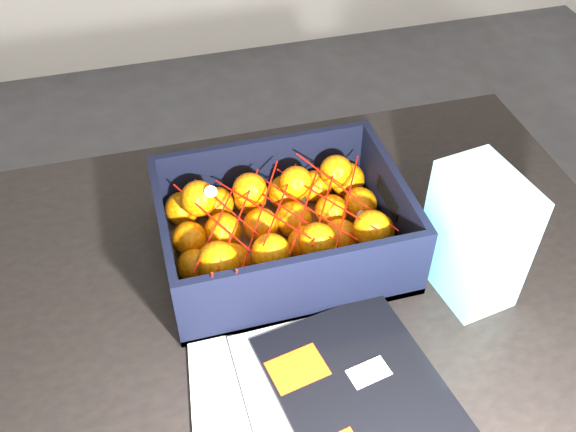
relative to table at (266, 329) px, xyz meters
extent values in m
plane|color=#37383A|center=(0.33, 0.28, -0.65)|extent=(3.50, 3.50, 0.00)
cube|color=black|center=(0.00, 0.00, 0.08)|extent=(1.21, 0.81, 0.04)
cylinder|color=black|center=(0.55, 0.35, -0.30)|extent=(0.06, 0.06, 0.71)
cube|color=silver|center=(-0.04, -0.21, 0.10)|extent=(0.24, 0.30, 0.01)
cube|color=silver|center=(0.04, -0.21, 0.11)|extent=(0.22, 0.28, 0.01)
cube|color=black|center=(0.08, -0.21, 0.11)|extent=(0.25, 0.31, 0.01)
cube|color=#FF3C0D|center=(0.01, -0.16, 0.12)|extent=(0.08, 0.07, 0.00)
cube|color=white|center=(0.10, -0.19, 0.12)|extent=(0.06, 0.04, 0.00)
cube|color=olive|center=(0.05, 0.07, 0.10)|extent=(0.37, 0.28, 0.01)
cube|color=black|center=(0.05, 0.20, 0.16)|extent=(0.37, 0.01, 0.13)
cube|color=black|center=(0.05, -0.06, 0.16)|extent=(0.37, 0.01, 0.13)
cube|color=black|center=(-0.13, 0.07, 0.16)|extent=(0.01, 0.25, 0.13)
cube|color=black|center=(0.23, 0.07, 0.16)|extent=(0.01, 0.25, 0.13)
sphere|color=orange|center=(-0.10, -0.03, 0.14)|extent=(0.05, 0.05, 0.05)
sphere|color=orange|center=(-0.10, 0.04, 0.14)|extent=(0.05, 0.05, 0.05)
sphere|color=orange|center=(-0.10, 0.10, 0.14)|extent=(0.06, 0.06, 0.06)
sphere|color=orange|center=(-0.10, 0.17, 0.14)|extent=(0.06, 0.06, 0.06)
sphere|color=orange|center=(-0.04, -0.03, 0.14)|extent=(0.05, 0.05, 0.05)
sphere|color=orange|center=(-0.04, 0.03, 0.14)|extent=(0.06, 0.06, 0.06)
sphere|color=orange|center=(-0.04, 0.10, 0.14)|extent=(0.06, 0.06, 0.06)
sphere|color=orange|center=(-0.04, 0.17, 0.14)|extent=(0.06, 0.06, 0.06)
sphere|color=orange|center=(0.02, -0.03, 0.14)|extent=(0.06, 0.06, 0.06)
sphere|color=orange|center=(0.02, 0.04, 0.14)|extent=(0.06, 0.06, 0.06)
sphere|color=orange|center=(0.02, 0.10, 0.14)|extent=(0.06, 0.06, 0.06)
sphere|color=orange|center=(0.02, 0.16, 0.14)|extent=(0.05, 0.05, 0.05)
sphere|color=orange|center=(0.08, -0.03, 0.14)|extent=(0.06, 0.06, 0.06)
sphere|color=orange|center=(0.08, 0.04, 0.14)|extent=(0.06, 0.06, 0.06)
sphere|color=orange|center=(0.07, 0.10, 0.14)|extent=(0.06, 0.06, 0.06)
sphere|color=orange|center=(0.08, 0.16, 0.14)|extent=(0.06, 0.06, 0.06)
sphere|color=orange|center=(0.13, -0.03, 0.14)|extent=(0.06, 0.06, 0.06)
sphere|color=orange|center=(0.13, 0.04, 0.14)|extent=(0.06, 0.06, 0.06)
sphere|color=orange|center=(0.14, 0.10, 0.14)|extent=(0.06, 0.06, 0.06)
sphere|color=orange|center=(0.13, 0.17, 0.14)|extent=(0.06, 0.06, 0.06)
sphere|color=orange|center=(0.19, -0.03, 0.14)|extent=(0.06, 0.06, 0.06)
sphere|color=orange|center=(0.19, 0.04, 0.14)|extent=(0.06, 0.06, 0.06)
sphere|color=orange|center=(0.19, 0.10, 0.14)|extent=(0.06, 0.06, 0.06)
sphere|color=orange|center=(0.19, 0.17, 0.14)|extent=(0.06, 0.06, 0.06)
sphere|color=orange|center=(-0.07, 0.00, 0.19)|extent=(0.06, 0.06, 0.06)
sphere|color=orange|center=(-0.07, 0.14, 0.19)|extent=(0.06, 0.06, 0.06)
sphere|color=orange|center=(0.01, 0.00, 0.19)|extent=(0.06, 0.06, 0.06)
sphere|color=orange|center=(0.01, 0.14, 0.19)|extent=(0.06, 0.06, 0.06)
sphere|color=orange|center=(0.08, 0.00, 0.19)|extent=(0.06, 0.06, 0.06)
sphere|color=orange|center=(0.09, 0.13, 0.19)|extent=(0.05, 0.05, 0.05)
sphere|color=orange|center=(0.17, 0.00, 0.19)|extent=(0.06, 0.06, 0.06)
sphere|color=orange|center=(0.16, 0.14, 0.19)|extent=(0.05, 0.05, 0.05)
cylinder|color=#B91006|center=(-0.05, 0.07, 0.20)|extent=(0.10, 0.19, 0.01)
cylinder|color=#B91006|center=(-0.02, 0.06, 0.20)|extent=(0.10, 0.19, 0.02)
cylinder|color=#B91006|center=(0.01, 0.07, 0.20)|extent=(0.10, 0.19, 0.03)
cylinder|color=#B91006|center=(0.05, 0.07, 0.20)|extent=(0.10, 0.19, 0.02)
cylinder|color=#B91006|center=(0.08, 0.07, 0.20)|extent=(0.10, 0.19, 0.02)
cylinder|color=#B91006|center=(0.12, 0.07, 0.20)|extent=(0.10, 0.19, 0.02)
cylinder|color=#B91006|center=(0.15, 0.07, 0.20)|extent=(0.10, 0.19, 0.02)
cylinder|color=#B91006|center=(-0.05, 0.07, 0.20)|extent=(0.10, 0.19, 0.02)
cylinder|color=#B91006|center=(-0.02, 0.07, 0.20)|extent=(0.10, 0.19, 0.01)
cylinder|color=#B91006|center=(0.01, 0.07, 0.20)|extent=(0.10, 0.19, 0.03)
cylinder|color=#B91006|center=(0.05, 0.08, 0.20)|extent=(0.10, 0.19, 0.03)
cylinder|color=#B91006|center=(0.08, 0.06, 0.20)|extent=(0.10, 0.19, 0.02)
cylinder|color=#B91006|center=(0.12, 0.07, 0.20)|extent=(0.10, 0.19, 0.02)
cylinder|color=#B91006|center=(0.15, 0.06, 0.20)|extent=(0.10, 0.19, 0.00)
cylinder|color=#B91006|center=(-0.08, -0.05, 0.20)|extent=(0.00, 0.03, 0.09)
cylinder|color=#B91006|center=(-0.05, -0.05, 0.20)|extent=(0.01, 0.04, 0.08)
cube|color=white|center=(0.30, -0.07, 0.20)|extent=(0.11, 0.15, 0.21)
camera|label=1|loc=(-0.13, -0.61, 0.86)|focal=39.99mm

